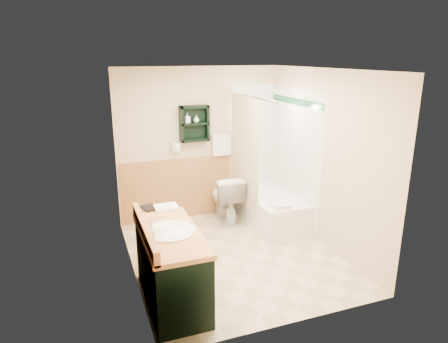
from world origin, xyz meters
The scene contains 25 objects.
floor centered at (0.00, 0.00, 0.00)m, with size 3.00×3.00×0.00m, color beige.
back_wall centered at (0.00, 1.52, 1.20)m, with size 2.60×0.04×2.40m, color beige.
left_wall centered at (-1.32, 0.00, 1.20)m, with size 0.04×3.00×2.40m, color beige.
right_wall centered at (1.32, 0.00, 1.20)m, with size 0.04×3.00×2.40m, color beige.
ceiling centered at (0.00, 0.00, 2.42)m, with size 2.60×3.00×0.04m, color white.
wainscot_left centered at (-1.29, 0.00, 0.50)m, with size 2.98×2.98×1.00m, color tan, non-canonical shape.
wainscot_back centered at (0.00, 1.49, 0.50)m, with size 2.58×2.58×1.00m, color tan, non-canonical shape.
mirror_frame centered at (-1.27, -0.55, 1.50)m, with size 1.30×1.30×1.00m, color olive, non-canonical shape.
mirror_glass centered at (-1.27, -0.55, 1.50)m, with size 1.20×1.20×0.90m, color white, non-canonical shape.
tile_right centered at (1.28, 0.75, 1.05)m, with size 1.50×1.50×2.10m, color white, non-canonical shape.
tile_back centered at (1.03, 1.48, 1.05)m, with size 0.95×0.95×2.10m, color white, non-canonical shape.
tile_accent centered at (1.27, 0.75, 1.90)m, with size 1.50×1.50×0.10m, color #164E2D, non-canonical shape.
wall_shelf centered at (-0.10, 1.41, 1.55)m, with size 0.45×0.15×0.55m, color black.
hair_dryer centered at (-0.40, 1.43, 1.20)m, with size 0.10×0.24×0.18m, color white, non-canonical shape.
towel_bar centered at (0.35, 1.45, 1.35)m, with size 0.40×0.06×0.40m, color silver, non-canonical shape.
curtain_rod centered at (0.53, 0.75, 2.00)m, with size 0.03×0.03×1.60m, color silver.
shower_curtain centered at (0.53, 0.92, 1.15)m, with size 1.05×1.05×1.70m, color beige, non-canonical shape.
vanity centered at (-0.99, -0.72, 0.41)m, with size 0.59×1.28×0.81m, color black.
bathtub centered at (0.93, 0.83, 0.24)m, with size 0.72×1.50×0.48m, color white.
toilet centered at (0.30, 1.12, 0.38)m, with size 0.43×0.77×0.76m, color white.
counter_towel centered at (-0.89, -0.08, 0.83)m, with size 0.27×0.21×0.04m, color silver.
vanity_book centered at (-1.16, -0.01, 0.92)m, with size 0.16×0.02×0.22m, color black.
tub_towel centered at (0.79, 0.21, 0.52)m, with size 0.25×0.21×0.07m, color silver.
soap_bottle_a centered at (-0.21, 1.40, 1.60)m, with size 0.07×0.15×0.07m, color white.
soap_bottle_b centered at (-0.07, 1.40, 1.61)m, with size 0.09×0.11×0.09m, color white.
Camera 1 is at (-1.78, -4.44, 2.56)m, focal length 32.00 mm.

